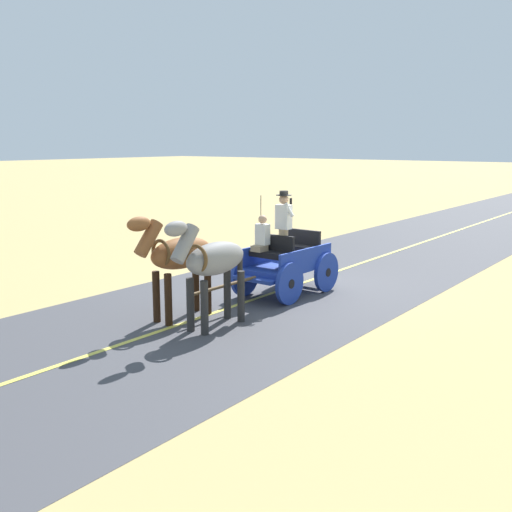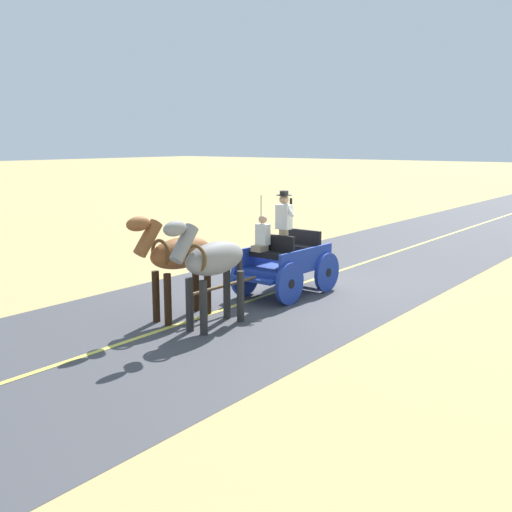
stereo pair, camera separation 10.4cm
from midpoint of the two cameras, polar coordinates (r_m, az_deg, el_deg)
name	(u,v)px [view 1 (the left image)]	position (r m, az deg, el deg)	size (l,w,h in m)	color
ground_plane	(295,286)	(15.45, 3.50, -2.80)	(200.00, 200.00, 0.00)	tan
road_surface	(295,286)	(15.45, 3.50, -2.79)	(6.49, 160.00, 0.01)	#424247
road_centre_stripe	(295,285)	(15.44, 3.50, -2.77)	(0.12, 160.00, 0.00)	#DBCC4C
horse_drawn_carriage	(284,261)	(14.41, 2.47, -0.45)	(1.47, 4.51, 2.50)	#1E3899
horse_near_side	(212,262)	(11.72, -4.41, -0.53)	(0.58, 2.13, 2.21)	gray
horse_off_side	(178,256)	(12.38, -7.61, 0.01)	(0.67, 2.13, 2.21)	brown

